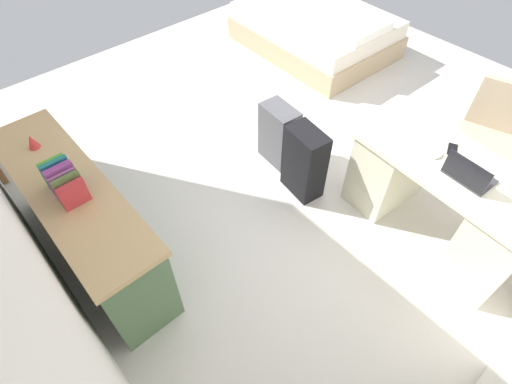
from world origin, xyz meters
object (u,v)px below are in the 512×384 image
at_px(figurine_small, 32,141).
at_px(suitcase_black, 304,163).
at_px(bed, 316,30).
at_px(computer_mouse, 438,155).
at_px(desk, 440,199).
at_px(laptop, 468,175).
at_px(office_chair, 483,142).
at_px(cell_phone_by_mouse, 452,149).
at_px(credenza, 84,222).
at_px(suitcase_spare_grey, 279,135).

bearing_deg(figurine_small, suitcase_black, -122.79).
height_order(bed, computer_mouse, computer_mouse).
relative_size(desk, computer_mouse, 14.85).
bearing_deg(bed, laptop, 150.22).
xyz_separation_m(office_chair, cell_phone_by_mouse, (0.02, 0.72, 0.34)).
xyz_separation_m(office_chair, figurine_small, (2.03, 3.00, 0.43)).
xyz_separation_m(suitcase_black, computer_mouse, (-0.86, -0.42, 0.44)).
bearing_deg(figurine_small, desk, -134.48).
relative_size(suitcase_black, cell_phone_by_mouse, 4.88).
relative_size(credenza, suitcase_black, 2.71).
relative_size(desk, bed, 0.77).
height_order(office_chair, bed, office_chair).
relative_size(bed, laptop, 5.95).
distance_m(laptop, figurine_small, 3.05).
bearing_deg(laptop, bed, -29.78).
bearing_deg(credenza, figurine_small, 0.18).
bearing_deg(computer_mouse, office_chair, -89.47).
bearing_deg(suitcase_spare_grey, credenza, 89.85).
bearing_deg(suitcase_spare_grey, figurine_small, 75.01).
distance_m(suitcase_black, suitcase_spare_grey, 0.46).
height_order(suitcase_black, computer_mouse, computer_mouse).
xyz_separation_m(credenza, figurine_small, (0.50, 0.00, 0.45)).
xyz_separation_m(office_chair, credenza, (1.52, 3.00, -0.02)).
xyz_separation_m(computer_mouse, cell_phone_by_mouse, (-0.04, -0.14, -0.01)).
xyz_separation_m(desk, suitcase_black, (1.01, 0.44, -0.06)).
distance_m(suitcase_black, computer_mouse, 1.06).
relative_size(office_chair, cell_phone_by_mouse, 6.91).
bearing_deg(cell_phone_by_mouse, figurine_small, 24.59).
distance_m(bed, suitcase_spare_grey, 2.20).
height_order(desk, office_chair, office_chair).
bearing_deg(desk, office_chair, -83.59).
bearing_deg(laptop, credenza, 50.28).
xyz_separation_m(laptop, computer_mouse, (0.26, -0.06, -0.03)).
bearing_deg(office_chair, cell_phone_by_mouse, 88.56).
bearing_deg(laptop, computer_mouse, -13.25).
height_order(office_chair, computer_mouse, office_chair).
height_order(bed, laptop, laptop).
height_order(desk, figurine_small, figurine_small).
relative_size(suitcase_spare_grey, computer_mouse, 5.95).
relative_size(office_chair, figurine_small, 8.55).
distance_m(computer_mouse, figurine_small, 2.91).
distance_m(cell_phone_by_mouse, figurine_small, 3.04).
distance_m(bed, laptop, 3.25).
height_order(office_chair, cell_phone_by_mouse, office_chair).
bearing_deg(suitcase_black, bed, -41.69).
bearing_deg(suitcase_spare_grey, office_chair, -134.62).
height_order(laptop, figurine_small, laptop).
bearing_deg(suitcase_spare_grey, computer_mouse, -162.01).
bearing_deg(figurine_small, laptop, -136.98).
bearing_deg(suitcase_black, cell_phone_by_mouse, -140.02).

